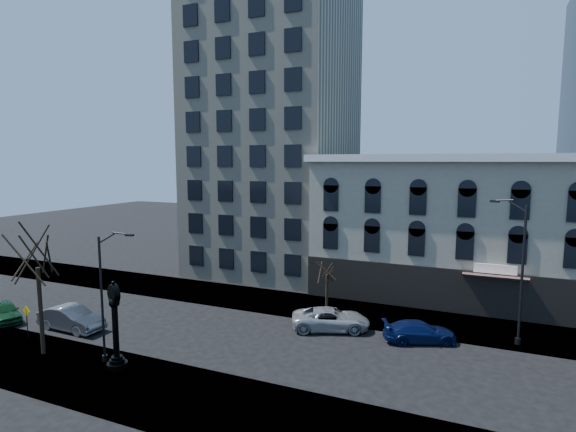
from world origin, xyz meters
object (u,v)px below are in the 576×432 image
at_px(warning_sign, 27,316).
at_px(street_clock, 115,329).
at_px(street_lamp_near, 109,263).
at_px(car_near_b, 71,318).
at_px(car_near_a, 5,311).

bearing_deg(warning_sign, street_clock, -0.34).
bearing_deg(warning_sign, street_lamp_near, 3.09).
bearing_deg(car_near_b, street_clock, -113.58).
bearing_deg(warning_sign, car_near_a, 165.12).
xyz_separation_m(street_clock, car_near_a, (-13.67, 2.76, -1.70)).
xyz_separation_m(street_lamp_near, car_near_b, (-6.79, 2.91, -5.28)).
bearing_deg(warning_sign, car_near_b, 73.26).
bearing_deg(street_lamp_near, car_near_b, 141.56).
relative_size(street_clock, warning_sign, 2.24).
height_order(street_clock, warning_sign, street_clock).
relative_size(street_lamp_near, car_near_a, 1.84).
xyz_separation_m(street_clock, warning_sign, (-8.63, 0.89, -0.74)).
relative_size(street_clock, car_near_b, 1.01).
bearing_deg(car_near_a, car_near_b, -59.03).
bearing_deg(street_lamp_near, street_clock, -50.53).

